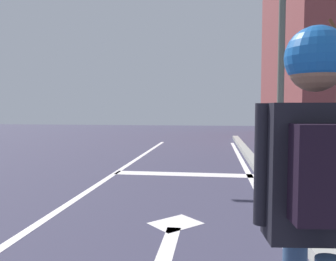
% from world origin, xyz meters
% --- Properties ---
extents(lane_line_center, '(0.12, 20.00, 0.01)m').
position_xyz_m(lane_line_center, '(0.25, 6.00, 0.00)').
color(lane_line_center, silver).
rests_on(lane_line_center, ground).
extents(lane_line_curbside, '(0.12, 20.00, 0.01)m').
position_xyz_m(lane_line_curbside, '(3.10, 6.00, 0.00)').
color(lane_line_curbside, silver).
rests_on(lane_line_curbside, ground).
extents(stop_bar, '(3.00, 0.40, 0.01)m').
position_xyz_m(stop_bar, '(1.75, 9.20, 0.00)').
color(stop_bar, silver).
rests_on(stop_bar, ground).
extents(lane_arrow_stem, '(0.16, 1.40, 0.01)m').
position_xyz_m(lane_arrow_stem, '(1.90, 5.27, 0.00)').
color(lane_arrow_stem, silver).
rests_on(lane_arrow_stem, ground).
extents(lane_arrow_head, '(0.71, 0.71, 0.01)m').
position_xyz_m(lane_arrow_head, '(1.90, 6.12, 0.00)').
color(lane_arrow_head, silver).
rests_on(lane_arrow_head, ground).
extents(curb_strip, '(0.24, 24.00, 0.14)m').
position_xyz_m(curb_strip, '(3.35, 6.00, 0.07)').
color(curb_strip, '#979791').
rests_on(curb_strip, ground).
extents(skater, '(0.46, 0.62, 1.65)m').
position_xyz_m(skater, '(2.75, 3.52, 1.11)').
color(skater, '#365277').
rests_on(skater, skateboard).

